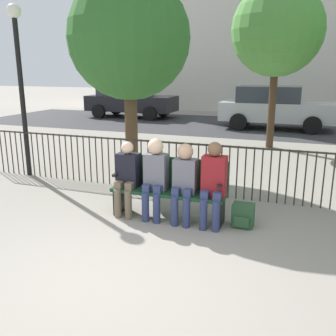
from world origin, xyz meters
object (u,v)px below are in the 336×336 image
backpack (243,215)px  lamp_post (19,65)px  seated_person_1 (155,174)px  park_bench (170,186)px  seated_person_0 (127,175)px  parked_car_1 (130,100)px  tree_0 (277,31)px  tree_1 (129,39)px  seated_person_3 (213,180)px  seated_person_2 (184,178)px  parked_car_0 (275,107)px

backpack → lamp_post: lamp_post is taller
seated_person_1 → lamp_post: bearing=159.0°
park_bench → seated_person_0: bearing=-168.6°
park_bench → parked_car_1: parked_car_1 is taller
park_bench → seated_person_0: seated_person_0 is taller
tree_0 → tree_1: 4.64m
seated_person_0 → seated_person_3: seated_person_3 is taller
seated_person_1 → backpack: (1.31, 0.13, -0.54)m
park_bench → tree_1: 3.69m
tree_0 → lamp_post: size_ratio=1.30×
seated_person_0 → seated_person_2: size_ratio=0.97×
park_bench → parked_car_0: parked_car_0 is taller
seated_person_2 → tree_1: (-1.99, 2.40, 2.16)m
tree_0 → parked_car_1: bearing=143.6°
seated_person_0 → seated_person_1: size_ratio=0.94×
backpack → tree_0: bearing=91.7°
lamp_post → seated_person_2: bearing=-18.7°
seated_person_2 → tree_1: bearing=129.5°
seated_person_3 → parked_car_0: (0.05, 9.92, 0.15)m
seated_person_2 → lamp_post: lamp_post is taller
park_bench → backpack: park_bench is taller
park_bench → seated_person_1: (-0.19, -0.13, 0.21)m
tree_1 → lamp_post: tree_1 is taller
seated_person_0 → lamp_post: lamp_post is taller
seated_person_3 → park_bench: bearing=169.8°
park_bench → seated_person_0: size_ratio=1.50×
tree_0 → parked_car_1: (-6.99, 5.15, -2.41)m
tree_0 → lamp_post: tree_0 is taller
tree_0 → seated_person_3: bearing=-92.2°
seated_person_3 → tree_1: size_ratio=0.30×
tree_0 → parked_car_0: (-0.20, 3.73, -2.41)m
backpack → tree_0: tree_0 is taller
backpack → seated_person_1: bearing=-174.2°
tree_0 → parked_car_0: 4.44m
lamp_post → seated_person_3: bearing=-17.0°
backpack → tree_1: tree_1 is taller
lamp_post → park_bench: bearing=-18.2°
seated_person_3 → lamp_post: 4.85m
seated_person_0 → tree_0: size_ratio=0.26×
seated_person_2 → tree_1: tree_1 is taller
seated_person_0 → lamp_post: (-3.02, 1.34, 1.66)m
seated_person_0 → seated_person_1: 0.47m
seated_person_1 → lamp_post: lamp_post is taller
seated_person_3 → backpack: bearing=17.6°
park_bench → seated_person_2: size_ratio=1.46×
park_bench → tree_1: bearing=127.0°
tree_1 → parked_car_1: 10.13m
seated_person_1 → seated_person_2: 0.46m
park_bench → seated_person_3: seated_person_3 is taller
park_bench → backpack: bearing=0.4°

